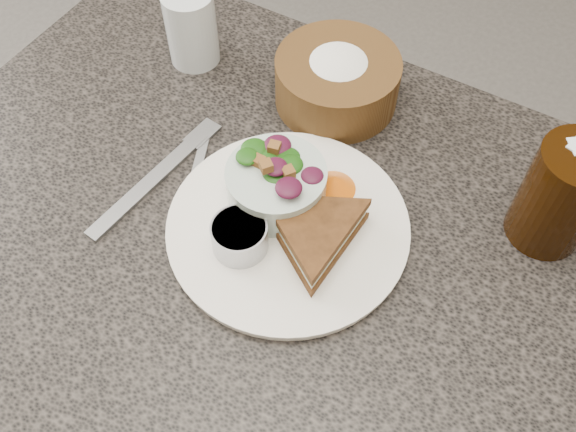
# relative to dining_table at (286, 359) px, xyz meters

# --- Properties ---
(floor) EXTENTS (6.00, 6.00, 0.00)m
(floor) POSITION_rel_dining_table_xyz_m (0.00, 0.00, -0.38)
(floor) COLOR #585652
(floor) RESTS_ON ground
(dining_table) EXTENTS (1.00, 0.70, 0.75)m
(dining_table) POSITION_rel_dining_table_xyz_m (0.00, 0.00, 0.00)
(dining_table) COLOR black
(dining_table) RESTS_ON floor
(dinner_plate) EXTENTS (0.28, 0.28, 0.01)m
(dinner_plate) POSITION_rel_dining_table_xyz_m (-0.00, 0.01, 0.38)
(dinner_plate) COLOR silver
(dinner_plate) RESTS_ON dining_table
(sandwich) EXTENTS (0.20, 0.20, 0.04)m
(sandwich) POSITION_rel_dining_table_xyz_m (0.03, 0.01, 0.41)
(sandwich) COLOR #583316
(sandwich) RESTS_ON dinner_plate
(salad_bowl) EXTENTS (0.15, 0.15, 0.07)m
(salad_bowl) POSITION_rel_dining_table_xyz_m (-0.04, 0.04, 0.42)
(salad_bowl) COLOR #A6BBAF
(salad_bowl) RESTS_ON dinner_plate
(dressing_ramekin) EXTENTS (0.07, 0.07, 0.04)m
(dressing_ramekin) POSITION_rel_dining_table_xyz_m (-0.04, -0.04, 0.41)
(dressing_ramekin) COLOR #9A9CA3
(dressing_ramekin) RESTS_ON dinner_plate
(orange_wedge) EXTENTS (0.08, 0.08, 0.02)m
(orange_wedge) POSITION_rel_dining_table_xyz_m (0.02, 0.09, 0.40)
(orange_wedge) COLOR orange
(orange_wedge) RESTS_ON dinner_plate
(fork) EXTENTS (0.04, 0.20, 0.01)m
(fork) POSITION_rel_dining_table_xyz_m (-0.19, -0.02, 0.38)
(fork) COLOR gray
(fork) RESTS_ON dining_table
(knife) EXTENTS (0.08, 0.17, 0.00)m
(knife) POSITION_rel_dining_table_xyz_m (-0.14, 0.00, 0.38)
(knife) COLOR #9EA1A4
(knife) RESTS_ON dining_table
(bread_basket) EXTENTS (0.19, 0.19, 0.09)m
(bread_basket) POSITION_rel_dining_table_xyz_m (-0.06, 0.23, 0.42)
(bread_basket) COLOR #483117
(bread_basket) RESTS_ON dining_table
(cola_glass) EXTENTS (0.11, 0.11, 0.15)m
(cola_glass) POSITION_rel_dining_table_xyz_m (0.26, 0.16, 0.45)
(cola_glass) COLOR black
(cola_glass) RESTS_ON dining_table
(water_glass) EXTENTS (0.08, 0.08, 0.11)m
(water_glass) POSITION_rel_dining_table_xyz_m (-0.27, 0.20, 0.43)
(water_glass) COLOR silver
(water_glass) RESTS_ON dining_table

